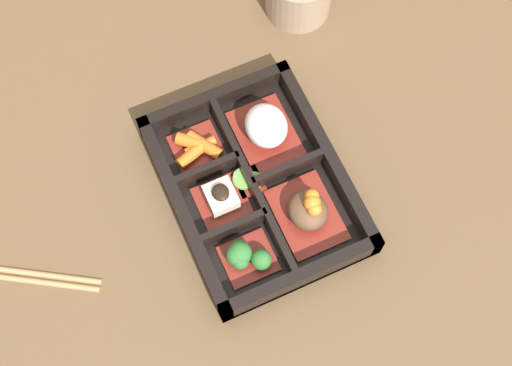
# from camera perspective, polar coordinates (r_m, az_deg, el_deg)

# --- Properties ---
(ground_plane) EXTENTS (3.00, 3.00, 0.00)m
(ground_plane) POSITION_cam_1_polar(r_m,az_deg,el_deg) (0.87, 0.00, -0.62)
(ground_plane) COLOR brown
(bento_base) EXTENTS (0.26, 0.20, 0.01)m
(bento_base) POSITION_cam_1_polar(r_m,az_deg,el_deg) (0.86, 0.00, -0.50)
(bento_base) COLOR black
(bento_base) RESTS_ON ground_plane
(bento_rim) EXTENTS (0.26, 0.20, 0.04)m
(bento_rim) POSITION_cam_1_polar(r_m,az_deg,el_deg) (0.85, -0.14, -0.21)
(bento_rim) COLOR black
(bento_rim) RESTS_ON ground_plane
(bowl_rice) EXTENTS (0.10, 0.07, 0.05)m
(bowl_rice) POSITION_cam_1_polar(r_m,az_deg,el_deg) (0.86, 0.82, 4.44)
(bowl_rice) COLOR maroon
(bowl_rice) RESTS_ON bento_base
(bowl_stew) EXTENTS (0.10, 0.07, 0.05)m
(bowl_stew) POSITION_cam_1_polar(r_m,az_deg,el_deg) (0.83, 4.19, -2.21)
(bowl_stew) COLOR maroon
(bowl_stew) RESTS_ON bento_base
(bowl_carrots) EXTENTS (0.06, 0.06, 0.02)m
(bowl_carrots) POSITION_cam_1_polar(r_m,az_deg,el_deg) (0.87, -4.75, 2.87)
(bowl_carrots) COLOR maroon
(bowl_carrots) RESTS_ON bento_base
(bowl_tofu) EXTENTS (0.06, 0.06, 0.04)m
(bowl_tofu) POSITION_cam_1_polar(r_m,az_deg,el_deg) (0.84, -2.77, -1.29)
(bowl_tofu) COLOR maroon
(bowl_tofu) RESTS_ON bento_base
(bowl_greens) EXTENTS (0.05, 0.06, 0.03)m
(bowl_greens) POSITION_cam_1_polar(r_m,az_deg,el_deg) (0.81, -0.98, -5.84)
(bowl_greens) COLOR maroon
(bowl_greens) RESTS_ON bento_base
(bowl_pickles) EXTENTS (0.04, 0.03, 0.01)m
(bowl_pickles) POSITION_cam_1_polar(r_m,az_deg,el_deg) (0.85, -0.67, 0.19)
(bowl_pickles) COLOR maroon
(bowl_pickles) RESTS_ON bento_base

